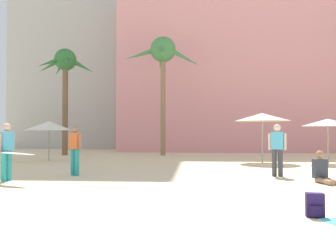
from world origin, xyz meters
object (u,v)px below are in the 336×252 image
(palm_tree_far_left, at_px, (163,56))
(person_mid_right, at_px, (323,172))
(palm_tree_left, at_px, (65,69))
(cafe_umbrella_3, at_px, (262,117))
(cafe_umbrella_0, at_px, (328,123))
(backpack, at_px, (315,206))
(person_far_right, at_px, (4,150))
(person_far_left, at_px, (75,148))
(person_near_right, at_px, (277,148))
(cafe_umbrella_2, at_px, (49,126))

(palm_tree_far_left, height_order, person_mid_right, palm_tree_far_left)
(palm_tree_left, bearing_deg, cafe_umbrella_3, -22.43)
(cafe_umbrella_0, bearing_deg, person_mid_right, -111.64)
(backpack, height_order, person_far_right, person_far_right)
(palm_tree_left, bearing_deg, backpack, -56.40)
(cafe_umbrella_3, relative_size, person_mid_right, 2.82)
(backpack, relative_size, person_far_left, 0.24)
(person_far_right, bearing_deg, cafe_umbrella_0, 47.92)
(palm_tree_left, distance_m, backpack, 20.27)
(palm_tree_far_left, distance_m, palm_tree_left, 6.61)
(cafe_umbrella_0, relative_size, person_near_right, 1.37)
(backpack, relative_size, person_near_right, 0.24)
(person_near_right, bearing_deg, palm_tree_left, 63.00)
(person_near_right, bearing_deg, person_far_right, 117.95)
(cafe_umbrella_0, height_order, person_far_left, cafe_umbrella_0)
(person_far_left, bearing_deg, palm_tree_left, 52.75)
(palm_tree_far_left, bearing_deg, cafe_umbrella_2, -137.78)
(person_far_left, bearing_deg, cafe_umbrella_2, 60.51)
(cafe_umbrella_0, bearing_deg, cafe_umbrella_3, 172.41)
(person_far_left, bearing_deg, backpack, -101.16)
(cafe_umbrella_2, height_order, person_near_right, cafe_umbrella_2)
(palm_tree_far_left, bearing_deg, person_near_right, -65.45)
(person_far_left, bearing_deg, person_far_right, 164.86)
(palm_tree_far_left, height_order, palm_tree_left, palm_tree_far_left)
(palm_tree_left, height_order, cafe_umbrella_2, palm_tree_left)
(person_near_right, bearing_deg, cafe_umbrella_3, 9.59)
(palm_tree_far_left, bearing_deg, person_mid_right, -64.22)
(cafe_umbrella_0, xyz_separation_m, cafe_umbrella_3, (-3.03, 0.40, 0.29))
(backpack, distance_m, person_near_right, 5.88)
(palm_tree_left, distance_m, cafe_umbrella_0, 16.44)
(palm_tree_left, bearing_deg, cafe_umbrella_0, -19.63)
(palm_tree_left, distance_m, person_far_left, 12.63)
(cafe_umbrella_2, distance_m, person_mid_right, 13.67)
(palm_tree_far_left, height_order, cafe_umbrella_0, palm_tree_far_left)
(cafe_umbrella_3, xyz_separation_m, person_far_left, (-7.52, -5.79, -1.32))
(cafe_umbrella_2, relative_size, person_far_right, 0.92)
(person_far_left, height_order, person_mid_right, person_far_left)
(palm_tree_left, xyz_separation_m, person_mid_right, (12.47, -11.89, -5.46))
(cafe_umbrella_2, height_order, person_far_left, cafe_umbrella_2)
(person_far_left, bearing_deg, palm_tree_far_left, 19.63)
(cafe_umbrella_2, height_order, person_mid_right, cafe_umbrella_2)
(cafe_umbrella_0, height_order, backpack, cafe_umbrella_0)
(person_far_left, relative_size, person_near_right, 0.97)
(cafe_umbrella_2, xyz_separation_m, person_near_right, (10.54, -5.74, -0.89))
(person_near_right, relative_size, person_mid_right, 1.84)
(palm_tree_far_left, relative_size, cafe_umbrella_0, 3.24)
(palm_tree_far_left, bearing_deg, palm_tree_left, -176.72)
(palm_tree_far_left, relative_size, cafe_umbrella_3, 2.91)
(person_mid_right, bearing_deg, person_near_right, -156.43)
(cafe_umbrella_0, relative_size, person_far_right, 0.90)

